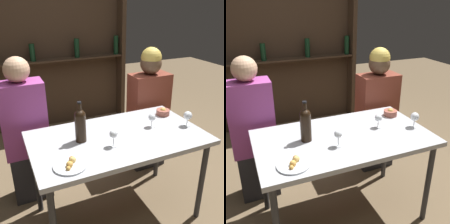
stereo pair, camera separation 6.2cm
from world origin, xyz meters
TOP-DOWN VIEW (x-y plane):
  - ground_plane at (0.00, 0.00)m, footprint 10.00×10.00m
  - dining_table at (0.00, 0.00)m, footprint 1.29×0.74m
  - wine_rack_wall at (0.00, 1.94)m, footprint 1.97×0.21m
  - wine_bottle at (-0.27, 0.04)m, footprint 0.08×0.08m
  - wine_glass_0 at (-0.09, -0.12)m, footprint 0.06×0.06m
  - wine_glass_1 at (0.31, 0.03)m, footprint 0.06×0.06m
  - wine_glass_2 at (0.58, -0.07)m, footprint 0.07×0.07m
  - food_plate_0 at (-0.43, -0.22)m, footprint 0.21×0.21m
  - snack_bowl at (0.53, 0.19)m, footprint 0.11×0.11m
  - seated_person_left at (-0.60, 0.54)m, footprint 0.36×0.22m
  - seated_person_right at (0.61, 0.54)m, footprint 0.39×0.22m

SIDE VIEW (x-z plane):
  - ground_plane at x=0.00m, z-range 0.00..0.00m
  - seated_person_left at x=-0.60m, z-range -0.03..1.25m
  - seated_person_right at x=0.61m, z-range -0.01..1.26m
  - dining_table at x=0.00m, z-range 0.30..1.05m
  - food_plate_0 at x=-0.43m, z-range 0.73..0.78m
  - snack_bowl at x=0.53m, z-range 0.74..0.80m
  - wine_glass_1 at x=0.31m, z-range 0.76..0.87m
  - wine_glass_2 at x=0.58m, z-range 0.77..0.89m
  - wine_glass_0 at x=-0.09m, z-range 0.77..0.89m
  - wine_bottle at x=-0.27m, z-range 0.73..1.03m
  - wine_rack_wall at x=0.00m, z-range 0.00..2.20m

